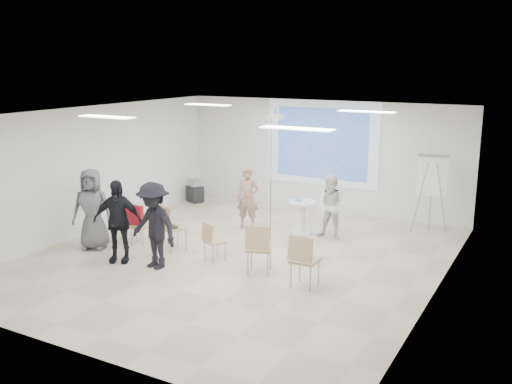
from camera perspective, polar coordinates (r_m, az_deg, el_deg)
The scene contains 30 objects.
floor at distance 12.01m, azimuth -1.85°, elevation -6.81°, with size 8.00×9.00×0.10m, color beige.
ceiling at distance 11.34m, azimuth -1.96°, elevation 8.09°, with size 8.00×9.00×0.10m, color white.
wall_back at distance 15.59m, azimuth 6.65°, elevation 3.61°, with size 8.00×0.10×3.00m, color silver.
wall_left at distance 14.04m, azimuth -16.30°, elevation 2.14°, with size 0.10×9.00×3.00m, color silver.
wall_right at distance 10.18m, azimuth 18.13°, elevation -1.98°, with size 0.10×9.00×3.00m, color silver.
projection_halo at distance 15.48m, azimuth 6.59°, elevation 4.86°, with size 3.20×0.01×2.30m, color silver.
projection_image at distance 15.47m, azimuth 6.57°, elevation 4.85°, with size 2.60×0.01×1.90m, color #355BB5.
pedestal_table at distance 13.51m, azimuth 4.63°, elevation -2.34°, with size 0.80×0.80×0.82m.
player_left at distance 13.86m, azimuth -0.84°, elevation -0.20°, with size 0.62×0.42×1.71m, color tan.
player_right at distance 13.18m, azimuth 7.60°, elevation -1.15°, with size 0.79×0.63×1.65m, color white.
controller_left at distance 13.93m, azimuth 0.31°, elevation 1.01°, with size 0.04×0.13×0.04m, color white.
controller_right at distance 13.41m, azimuth 7.30°, elevation 0.36°, with size 0.04×0.12×0.04m, color white.
chair_far_left at distance 13.19m, azimuth -13.15°, elevation -2.72°, with size 0.42×0.45×0.89m.
chair_left_mid at distance 12.94m, azimuth -11.62°, elevation -3.16°, with size 0.40×0.42×0.81m.
chair_left_inner at distance 12.38m, azimuth -8.58°, elevation -3.23°, with size 0.63×0.65×1.00m.
chair_center at distance 11.70m, azimuth -4.42°, elevation -4.68°, with size 0.51×0.52×0.80m.
chair_right_inner at distance 10.89m, azimuth 0.26°, elevation -5.36°, with size 0.60×0.63×1.00m.
chair_right_far at distance 10.28m, azimuth 4.75°, elevation -6.50°, with size 0.47×0.51×1.00m.
red_jacket at distance 12.77m, azimuth -12.12°, elevation -2.26°, with size 0.46×0.10×0.44m, color #A91421.
laptop at distance 12.45m, azimuth -8.17°, elevation -3.38°, with size 0.37×0.27×0.03m, color black.
audience_left at distance 11.84m, azimuth -13.72°, elevation -2.27°, with size 1.13×0.68×1.95m, color black.
audience_mid at distance 11.32m, azimuth -10.21°, elevation -2.76°, with size 1.27×0.69×1.97m, color black.
audience_outer at distance 12.81m, azimuth -16.09°, elevation -1.18°, with size 0.97×0.64×1.99m, color slate.
flipchart_easel at distance 13.88m, azimuth 17.20°, elevation 1.54°, with size 0.81×0.63×1.90m.
av_cart at distance 16.64m, azimuth -6.12°, elevation 0.04°, with size 0.55×0.51×0.67m.
ceiling_projector at distance 12.63m, azimuth 1.92°, elevation 6.95°, with size 0.30×0.25×3.00m.
fluor_panel_nw at distance 14.09m, azimuth -4.85°, elevation 8.69°, with size 1.20×0.30×0.02m, color white.
fluor_panel_ne at distance 12.35m, azimuth 10.98°, elevation 7.90°, with size 1.20×0.30×0.02m, color white.
fluor_panel_sw at distance 11.35m, azimuth -14.71°, elevation 7.28°, with size 1.20×0.30×0.02m, color white.
fluor_panel_se at distance 9.10m, azimuth 4.11°, elevation 6.35°, with size 1.20×0.30×0.02m, color white.
Camera 1 is at (5.76, -9.72, 4.02)m, focal length 40.00 mm.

